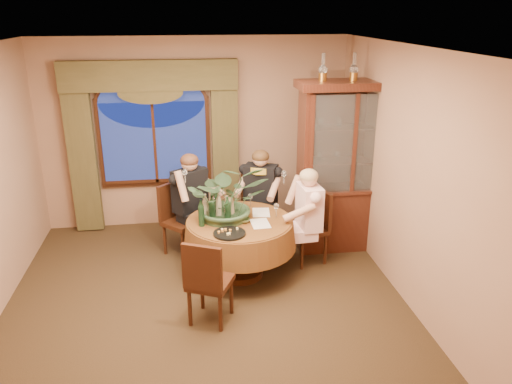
{
  "coord_description": "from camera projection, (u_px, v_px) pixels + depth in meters",
  "views": [
    {
      "loc": [
        -0.15,
        -4.81,
        3.15
      ],
      "look_at": [
        0.65,
        0.69,
        1.1
      ],
      "focal_mm": 35.0,
      "sensor_mm": 36.0,
      "label": 1
    }
  ],
  "objects": [
    {
      "name": "olive_bowl",
      "position": [
        244.0,
        220.0,
        5.95
      ],
      "size": [
        0.15,
        0.15,
        0.05
      ],
      "primitive_type": "imported",
      "color": "#4E5C33",
      "rests_on": "dining_table"
    },
    {
      "name": "china_cabinet",
      "position": [
        347.0,
        167.0,
        6.68
      ],
      "size": [
        1.42,
        0.56,
        2.3
      ],
      "primitive_type": "cube",
      "color": "#33130B",
      "rests_on": "floor"
    },
    {
      "name": "wine_glass_person_back",
      "position": [
        215.0,
        203.0,
        6.29
      ],
      "size": [
        0.07,
        0.07,
        0.18
      ],
      "primitive_type": null,
      "color": "silver",
      "rests_on": "dining_table"
    },
    {
      "name": "wall_right",
      "position": [
        411.0,
        181.0,
        5.39
      ],
      "size": [
        0.0,
        5.0,
        5.0
      ],
      "primitive_type": "plane",
      "rotation": [
        1.57,
        0.0,
        -1.57
      ],
      "color": "#956B52",
      "rests_on": "ground"
    },
    {
      "name": "wine_bottle_3",
      "position": [
        228.0,
        210.0,
        5.88
      ],
      "size": [
        0.07,
        0.07,
        0.33
      ],
      "primitive_type": "cylinder",
      "color": "black",
      "rests_on": "dining_table"
    },
    {
      "name": "wine_bottle_5",
      "position": [
        219.0,
        206.0,
        6.0
      ],
      "size": [
        0.07,
        0.07,
        0.33
      ],
      "primitive_type": "cylinder",
      "color": "tan",
      "rests_on": "dining_table"
    },
    {
      "name": "person_pink",
      "position": [
        309.0,
        220.0,
        6.23
      ],
      "size": [
        0.47,
        0.51,
        1.34
      ],
      "primitive_type": null,
      "rotation": [
        0.0,
        0.0,
        -4.64
      ],
      "color": "beige",
      "rests_on": "floor"
    },
    {
      "name": "wine_glass_person_pink",
      "position": [
        276.0,
        210.0,
        6.08
      ],
      "size": [
        0.07,
        0.07,
        0.18
      ],
      "primitive_type": null,
      "color": "silver",
      "rests_on": "dining_table"
    },
    {
      "name": "floor",
      "position": [
        207.0,
        308.0,
        5.58
      ],
      "size": [
        5.0,
        5.0,
        0.0
      ],
      "primitive_type": "plane",
      "color": "black",
      "rests_on": "ground"
    },
    {
      "name": "person_back",
      "position": [
        190.0,
        204.0,
        6.67
      ],
      "size": [
        0.68,
        0.67,
        1.4
      ],
      "primitive_type": null,
      "rotation": [
        0.0,
        0.0,
        -2.49
      ],
      "color": "black",
      "rests_on": "floor"
    },
    {
      "name": "wine_glass_person_scarf",
      "position": [
        250.0,
        200.0,
        6.4
      ],
      "size": [
        0.07,
        0.07,
        0.18
      ],
      "primitive_type": null,
      "color": "silver",
      "rests_on": "dining_table"
    },
    {
      "name": "swag_valance",
      "position": [
        149.0,
        75.0,
        6.89
      ],
      "size": [
        2.45,
        0.16,
        0.42
      ],
      "primitive_type": null,
      "color": "#433D1F",
      "rests_on": "wall_back"
    },
    {
      "name": "wall_back",
      "position": [
        195.0,
        134.0,
        7.41
      ],
      "size": [
        4.5,
        0.0,
        4.5
      ],
      "primitive_type": "plane",
      "rotation": [
        1.57,
        0.0,
        0.0
      ],
      "color": "#956B52",
      "rests_on": "ground"
    },
    {
      "name": "dining_table",
      "position": [
        240.0,
        248.0,
        6.15
      ],
      "size": [
        1.81,
        1.81,
        0.75
      ],
      "primitive_type": "cylinder",
      "rotation": [
        0.0,
        0.0,
        0.41
      ],
      "color": "maroon",
      "rests_on": "floor"
    },
    {
      "name": "chair_front_left",
      "position": [
        210.0,
        280.0,
        5.22
      ],
      "size": [
        0.56,
        0.56,
        0.96
      ],
      "primitive_type": "cube",
      "rotation": [
        0.0,
        0.0,
        -0.43
      ],
      "color": "black",
      "rests_on": "floor"
    },
    {
      "name": "tasting_paper_0",
      "position": [
        260.0,
        224.0,
        5.91
      ],
      "size": [
        0.22,
        0.31,
        0.0
      ],
      "primitive_type": "cube",
      "rotation": [
        0.0,
        0.0,
        0.05
      ],
      "color": "white",
      "rests_on": "dining_table"
    },
    {
      "name": "window",
      "position": [
        155.0,
        143.0,
        7.3
      ],
      "size": [
        1.62,
        0.1,
        1.32
      ],
      "primitive_type": null,
      "color": "navy",
      "rests_on": "wall_back"
    },
    {
      "name": "drapery_left",
      "position": [
        82.0,
        154.0,
        7.16
      ],
      "size": [
        0.38,
        0.14,
        2.32
      ],
      "primitive_type": "cube",
      "color": "#433D1F",
      "rests_on": "floor"
    },
    {
      "name": "stoneware_vase",
      "position": [
        229.0,
        206.0,
        6.1
      ],
      "size": [
        0.14,
        0.14,
        0.25
      ],
      "primitive_type": null,
      "color": "#9A7F62",
      "rests_on": "dining_table"
    },
    {
      "name": "wine_bottle_4",
      "position": [
        217.0,
        202.0,
        6.13
      ],
      "size": [
        0.07,
        0.07,
        0.33
      ],
      "primitive_type": "cylinder",
      "color": "black",
      "rests_on": "dining_table"
    },
    {
      "name": "centerpiece_plant",
      "position": [
        227.0,
        170.0,
        5.88
      ],
      "size": [
        0.95,
        1.05,
        0.82
      ],
      "primitive_type": "imported",
      "color": "#324F31",
      "rests_on": "dining_table"
    },
    {
      "name": "tasting_paper_1",
      "position": [
        261.0,
        212.0,
        6.23
      ],
      "size": [
        0.24,
        0.32,
        0.0
      ],
      "primitive_type": "cube",
      "rotation": [
        0.0,
        0.0,
        -0.12
      ],
      "color": "white",
      "rests_on": "dining_table"
    },
    {
      "name": "arched_transom",
      "position": [
        151.0,
        89.0,
        7.03
      ],
      "size": [
        1.6,
        0.06,
        0.44
      ],
      "primitive_type": null,
      "color": "navy",
      "rests_on": "wall_back"
    },
    {
      "name": "chair_back_right",
      "position": [
        253.0,
        212.0,
        6.96
      ],
      "size": [
        0.53,
        0.53,
        0.96
      ],
      "primitive_type": "cube",
      "rotation": [
        0.0,
        0.0,
        -3.46
      ],
      "color": "black",
      "rests_on": "floor"
    },
    {
      "name": "chair_right",
      "position": [
        308.0,
        228.0,
        6.47
      ],
      "size": [
        0.51,
        0.51,
        0.96
      ],
      "primitive_type": "cube",
      "rotation": [
        0.0,
        0.0,
        -4.45
      ],
      "color": "black",
      "rests_on": "floor"
    },
    {
      "name": "chair_back",
      "position": [
        182.0,
        221.0,
        6.68
      ],
      "size": [
        0.59,
        0.59,
        0.96
      ],
      "primitive_type": "cube",
      "rotation": [
        0.0,
        0.0,
        -2.36
      ],
      "color": "black",
      "rests_on": "floor"
    },
    {
      "name": "wine_bottle_2",
      "position": [
        212.0,
        209.0,
        5.91
      ],
      "size": [
        0.07,
        0.07,
        0.33
      ],
      "primitive_type": "cylinder",
      "color": "black",
      "rests_on": "dining_table"
    },
    {
      "name": "oil_lamp_left",
      "position": [
        323.0,
        67.0,
        6.17
      ],
      "size": [
        0.11,
        0.11,
        0.34
      ],
      "primitive_type": null,
      "color": "#A5722D",
      "rests_on": "china_cabinet"
    },
    {
      "name": "drapery_right",
      "position": [
        225.0,
        149.0,
        7.43
      ],
      "size": [
        0.38,
        0.14,
        2.32
      ],
      "primitive_type": "cube",
      "color": "#433D1F",
      "rests_on": "floor"
    },
    {
      "name": "oil_lamp_right",
      "position": [
        385.0,
        66.0,
        6.27
      ],
      "size": [
        0.11,
        0.11,
        0.34
      ],
      "primitive_type": null,
      "color": "#A5722D",
      "rests_on": "china_cabinet"
    },
    {
      "name": "oil_lamp_center",
      "position": [
        354.0,
        67.0,
        6.22
      ],
      "size": [
        0.11,
        0.11,
        0.34
      ],
      "primitive_type": null,
      "color": "#A5722D",
      "rests_on": "china_cabinet"
    },
    {
      "name": "wine_bottle_1",
      "position": [
        201.0,
        213.0,
        5.8
      ],
      "size": [
        0.07,
        0.07,
        0.33
      ],
      "primitive_type": "cylinder",
      "color": "black",
      "rests_on": "dining_table"
    },
    {
      "name": "wine_bottle_0",
      "position": [
        206.0,
        207.0,
        5.97
      ],
      "size": [
        0.07,
        0.07,
        0.33
      ],
      "primitive_type": "cylinder",
      "color": "tan",
      "rests_on": "dining_table"
    },
    {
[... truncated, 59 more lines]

